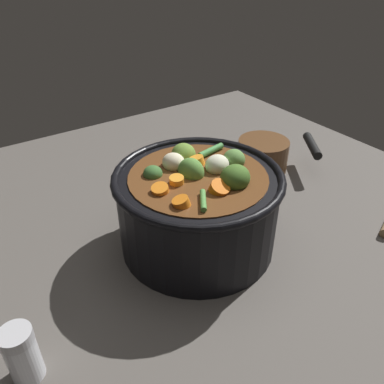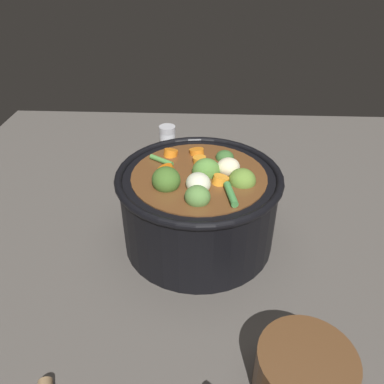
% 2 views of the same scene
% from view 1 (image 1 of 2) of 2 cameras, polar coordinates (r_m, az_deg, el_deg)
% --- Properties ---
extents(ground_plane, '(1.10, 1.10, 0.00)m').
position_cam_1_polar(ground_plane, '(0.65, 0.81, -7.42)').
color(ground_plane, '#514C47').
extents(cooking_pot, '(0.26, 0.26, 0.16)m').
position_cam_1_polar(cooking_pot, '(0.60, 0.87, -2.28)').
color(cooking_pot, black).
rests_on(cooking_pot, ground_plane).
extents(salt_shaker, '(0.04, 0.04, 0.08)m').
position_cam_1_polar(salt_shaker, '(0.50, -23.65, -20.98)').
color(salt_shaker, silver).
rests_on(salt_shaker, ground_plane).
extents(small_saucepan, '(0.17, 0.16, 0.07)m').
position_cam_1_polar(small_saucepan, '(0.85, 10.60, 5.42)').
color(small_saucepan, brown).
rests_on(small_saucepan, ground_plane).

